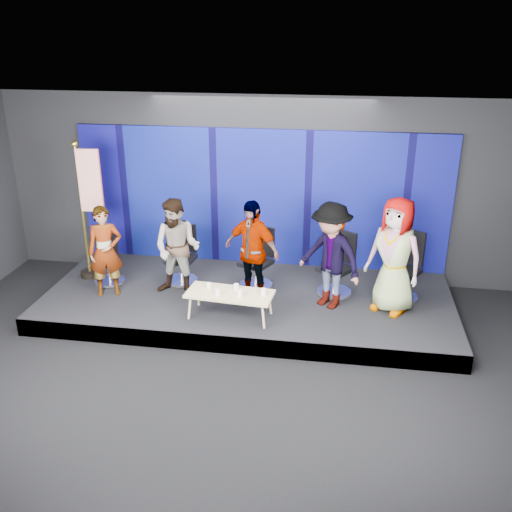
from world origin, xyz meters
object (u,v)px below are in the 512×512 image
object	(u,v)px
panelist_c	(252,251)
flag_stand	(89,208)
chair_e	(402,277)
mug_c	(236,287)
mug_e	(263,292)
chair_a	(108,265)
panelist_d	(330,256)
chair_c	(258,268)
panelist_e	(395,256)
coffee_table	(230,295)
panelist_a	(105,251)
chair_d	(337,274)
chair_b	(182,264)
mug_a	(209,285)
mug_d	(240,293)
panelist_b	(177,248)
mug_b	(218,292)

from	to	relation	value
panelist_c	flag_stand	world-z (taller)	flag_stand
chair_e	mug_c	bearing A→B (deg)	-126.22
mug_e	flag_stand	xyz separation A→B (m)	(-3.30, 1.11, 0.86)
chair_a	panelist_d	distance (m)	4.02
chair_a	mug_c	size ratio (longest dim) A/B	9.50
chair_c	chair_a	bearing A→B (deg)	-150.90
panelist_d	mug_c	distance (m)	1.60
panelist_e	coffee_table	xyz separation A→B (m)	(-2.55, -0.65, -0.57)
chair_c	chair_e	distance (m)	2.49
panelist_a	panelist_e	xyz separation A→B (m)	(4.79, 0.16, 0.17)
chair_d	panelist_d	bearing A→B (deg)	-69.43
chair_c	coffee_table	bearing A→B (deg)	-78.34
chair_d	mug_c	xyz separation A→B (m)	(-1.57, -1.02, 0.11)
chair_b	panelist_d	xyz separation A→B (m)	(2.65, -0.55, 0.55)
mug_e	panelist_d	bearing A→B (deg)	32.63
chair_c	panelist_e	bearing A→B (deg)	10.23
chair_e	coffee_table	xyz separation A→B (m)	(-2.75, -1.12, -0.00)
panelist_d	mug_a	bearing A→B (deg)	-130.57
coffee_table	mug_c	distance (m)	0.16
panelist_c	mug_a	bearing A→B (deg)	-112.29
coffee_table	panelist_d	bearing A→B (deg)	22.59
chair_b	mug_c	distance (m)	1.62
mug_e	flag_stand	distance (m)	3.58
panelist_c	mug_d	distance (m)	0.89
panelist_c	flag_stand	size ratio (longest dim) A/B	0.69
chair_c	panelist_b	bearing A→B (deg)	-134.73
panelist_a	panelist_b	size ratio (longest dim) A/B	0.93
coffee_table	mug_d	distance (m)	0.22
panelist_d	chair_d	bearing A→B (deg)	110.57
mug_b	mug_e	distance (m)	0.72
panelist_a	chair_c	size ratio (longest dim) A/B	1.46
panelist_c	mug_b	bearing A→B (deg)	-93.54
mug_b	chair_e	bearing A→B (deg)	22.44
panelist_b	panelist_d	bearing A→B (deg)	5.30
panelist_a	mug_a	xyz separation A→B (m)	(1.87, -0.37, -0.32)
chair_e	mug_a	bearing A→B (deg)	-129.19
chair_d	flag_stand	world-z (taller)	flag_stand
panelist_a	chair_d	size ratio (longest dim) A/B	1.43
panelist_b	panelist_e	world-z (taller)	panelist_e
panelist_e	mug_c	xyz separation A→B (m)	(-2.46, -0.54, -0.48)
mug_c	mug_e	distance (m)	0.47
panelist_a	mug_c	world-z (taller)	panelist_a
chair_e	panelist_b	bearing A→B (deg)	-140.52
panelist_e	mug_c	bearing A→B (deg)	-134.59
chair_b	mug_b	xyz separation A→B (m)	(0.94, -1.28, 0.12)
panelist_a	panelist_b	xyz separation A→B (m)	(1.20, 0.20, 0.06)
mug_b	mug_a	bearing A→B (deg)	132.79
chair_b	chair_e	world-z (taller)	chair_e
chair_b	mug_e	distance (m)	2.04
chair_e	mug_b	xyz separation A→B (m)	(-2.92, -1.21, 0.08)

